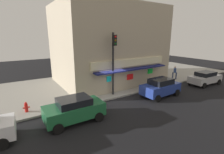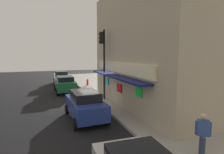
# 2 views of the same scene
# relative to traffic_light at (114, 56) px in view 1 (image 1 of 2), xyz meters

# --- Properties ---
(ground_plane) EXTENTS (63.60, 63.60, 0.00)m
(ground_plane) POSITION_rel_traffic_light_xyz_m (0.03, -0.73, -3.85)
(ground_plane) COLOR black
(sidewalk) EXTENTS (42.40, 10.97, 0.15)m
(sidewalk) POSITION_rel_traffic_light_xyz_m (0.03, 4.76, -3.77)
(sidewalk) COLOR gray
(sidewalk) RESTS_ON ground_plane
(corner_building) EXTENTS (12.00, 9.68, 8.88)m
(corner_building) POSITION_rel_traffic_light_xyz_m (2.42, 4.92, 0.74)
(corner_building) COLOR tan
(corner_building) RESTS_ON sidewalk
(traffic_light) EXTENTS (0.32, 0.58, 5.82)m
(traffic_light) POSITION_rel_traffic_light_xyz_m (0.00, 0.00, 0.00)
(traffic_light) COLOR black
(traffic_light) RESTS_ON sidewalk
(fire_hydrant) EXTENTS (0.48, 0.24, 0.78)m
(fire_hydrant) POSITION_rel_traffic_light_xyz_m (-7.53, 0.40, -3.32)
(fire_hydrant) COLOR red
(fire_hydrant) RESTS_ON sidewalk
(trash_can) EXTENTS (0.56, 0.56, 0.78)m
(trash_can) POSITION_rel_traffic_light_xyz_m (0.34, 1.46, -3.31)
(trash_can) COLOR #2D2D2D
(trash_can) RESTS_ON sidewalk
(pedestrian) EXTENTS (0.55, 0.50, 1.71)m
(pedestrian) POSITION_rel_traffic_light_xyz_m (9.83, 0.58, -2.76)
(pedestrian) COLOR navy
(pedestrian) RESTS_ON sidewalk
(potted_plant_by_doorway) EXTENTS (0.62, 0.62, 0.99)m
(potted_plant_by_doorway) POSITION_rel_traffic_light_xyz_m (2.27, 1.46, -3.12)
(potted_plant_by_doorway) COLOR #59595B
(potted_plant_by_doorway) RESTS_ON sidewalk
(parked_car_green) EXTENTS (3.93, 2.09, 1.68)m
(parked_car_green) POSITION_rel_traffic_light_xyz_m (-4.86, -2.60, -2.97)
(parked_car_green) COLOR #1E6038
(parked_car_green) RESTS_ON ground_plane
(parked_car_silver) EXTENTS (4.29, 2.12, 1.56)m
(parked_car_silver) POSITION_rel_traffic_light_xyz_m (11.26, -2.61, -3.03)
(parked_car_silver) COLOR #B7B7BC
(parked_car_silver) RESTS_ON ground_plane
(parked_car_blue) EXTENTS (4.02, 2.11, 1.73)m
(parked_car_blue) POSITION_rel_traffic_light_xyz_m (3.82, -2.40, -2.96)
(parked_car_blue) COLOR navy
(parked_car_blue) RESTS_ON ground_plane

